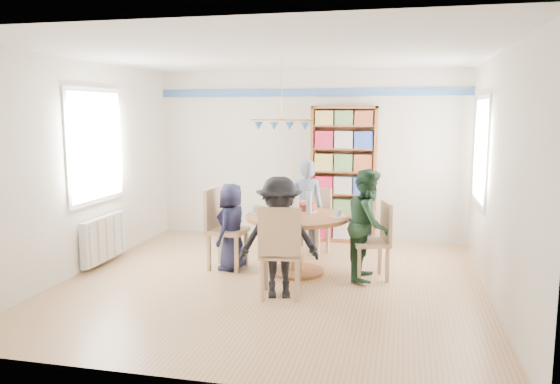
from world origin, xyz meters
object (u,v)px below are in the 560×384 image
(bookshelf, at_px, (344,176))
(radiator, at_px, (104,238))
(person_right, at_px, (368,224))
(person_near, at_px, (279,237))
(person_far, at_px, (306,208))
(chair_far, at_px, (315,218))
(dining_table, at_px, (297,230))
(person_left, at_px, (232,227))
(chair_near, at_px, (280,248))
(chair_right, at_px, (377,237))
(chair_left, at_px, (221,225))

(bookshelf, bearing_deg, radiator, -145.81)
(person_right, bearing_deg, person_near, 137.03)
(person_far, distance_m, person_near, 1.82)
(radiator, relative_size, chair_far, 1.06)
(dining_table, bearing_deg, radiator, -176.40)
(person_left, xyz_separation_m, person_near, (0.84, -0.91, 0.11))
(chair_far, relative_size, bookshelf, 0.44)
(person_right, distance_m, person_near, 1.28)
(radiator, height_order, chair_near, chair_near)
(chair_near, bearing_deg, dining_table, 90.59)
(person_right, height_order, bookshelf, bookshelf)
(chair_far, bearing_deg, chair_right, -48.70)
(radiator, distance_m, person_near, 2.74)
(chair_left, relative_size, chair_far, 1.12)
(dining_table, bearing_deg, chair_near, -89.41)
(chair_far, bearing_deg, bookshelf, 68.59)
(dining_table, bearing_deg, person_right, -2.82)
(chair_right, distance_m, person_near, 1.38)
(chair_left, distance_m, bookshelf, 2.38)
(chair_left, bearing_deg, bookshelf, 53.30)
(chair_left, bearing_deg, person_right, -1.44)
(chair_right, height_order, person_near, person_near)
(chair_right, bearing_deg, person_near, -138.02)
(person_left, distance_m, bookshelf, 2.32)
(chair_right, height_order, chair_far, chair_right)
(person_far, bearing_deg, chair_far, -131.32)
(person_left, bearing_deg, dining_table, 100.54)
(dining_table, height_order, chair_right, chair_right)
(chair_far, bearing_deg, chair_near, -91.30)
(dining_table, distance_m, bookshelf, 1.98)
(chair_far, xyz_separation_m, person_far, (-0.10, -0.18, 0.17))
(chair_left, height_order, chair_near, chair_left)
(person_near, bearing_deg, bookshelf, 67.51)
(chair_right, relative_size, person_far, 0.69)
(chair_left, xyz_separation_m, person_right, (1.91, -0.05, 0.10))
(dining_table, xyz_separation_m, person_left, (-0.86, -0.02, 0.01))
(person_left, bearing_deg, chair_far, 148.50)
(chair_right, bearing_deg, person_right, -166.69)
(chair_left, bearing_deg, person_left, -10.39)
(chair_far, height_order, person_left, person_left)
(dining_table, height_order, chair_near, chair_near)
(dining_table, relative_size, person_far, 0.94)
(chair_far, bearing_deg, person_right, -52.58)
(person_left, relative_size, person_right, 0.83)
(person_left, bearing_deg, chair_right, 99.06)
(radiator, height_order, person_far, person_far)
(chair_left, xyz_separation_m, person_left, (0.15, -0.03, -0.02))
(person_far, bearing_deg, chair_left, 30.52)
(person_far, bearing_deg, person_left, 36.38)
(chair_near, relative_size, person_right, 0.77)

